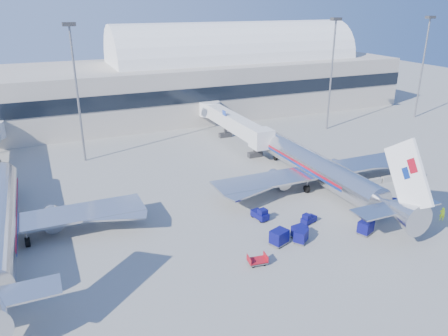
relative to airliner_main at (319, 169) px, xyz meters
name	(u,v)px	position (x,y,z in m)	size (l,w,h in m)	color
ground	(274,212)	(-10.00, -4.51, -2.93)	(260.00, 260.00, 0.00)	gray
terminal	(97,88)	(-23.60, 51.46, 4.60)	(170.00, 28.15, 21.00)	#B2AA9E
airliner_main	(319,169)	(0.00, 0.00, 0.00)	(32.00, 37.26, 12.07)	silver
jetbridge_near	(230,121)	(-2.40, 26.30, 1.00)	(4.40, 27.50, 6.25)	silver
mast_west	(75,74)	(-30.00, 25.49, 11.87)	(2.00, 1.20, 22.60)	slate
mast_east	(333,58)	(20.00, 25.49, 11.87)	(2.00, 1.20, 22.60)	slate
mast_far_east	(425,53)	(45.00, 25.49, 11.87)	(2.00, 1.20, 22.60)	slate
barrier_near	(373,182)	(8.00, -2.51, -2.48)	(3.00, 0.55, 0.90)	#9E9E96
barrier_mid	(390,179)	(11.30, -2.51, -2.48)	(3.00, 0.55, 0.90)	#9E9E96
barrier_far	(406,175)	(14.60, -2.51, -2.48)	(3.00, 0.55, 0.90)	#9E9E96
tug_lead	(308,219)	(-7.62, -8.88, -2.32)	(2.27, 1.64, 1.33)	#0A0A50
tug_right	(375,209)	(1.76, -10.12, -2.31)	(2.31, 2.04, 1.36)	#0A0A50
tug_left	(260,214)	(-12.55, -5.61, -2.22)	(1.63, 2.57, 1.55)	#0A0A50
cart_train_a	(299,232)	(-10.55, -11.44, -2.13)	(1.86, 1.52, 1.50)	#0A0A50
cart_train_b	(301,236)	(-10.94, -12.37, -2.12)	(2.16, 2.08, 1.51)	#0A0A50
cart_train_c	(279,237)	(-13.44, -11.77, -1.99)	(2.40, 2.12, 1.76)	#0A0A50
cart_solo_near	(366,227)	(-2.90, -13.72, -2.07)	(2.22, 1.99, 1.61)	#0A0A50
cart_solo_far	(390,205)	(4.17, -10.18, -2.07)	(2.26, 2.11, 1.60)	#0A0A50
cart_open_red	(257,261)	(-17.51, -14.35, -2.55)	(2.11, 1.60, 0.52)	slate
ramp_worker	(442,214)	(8.17, -14.82, -2.06)	(0.63, 0.42, 1.74)	#B4F619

